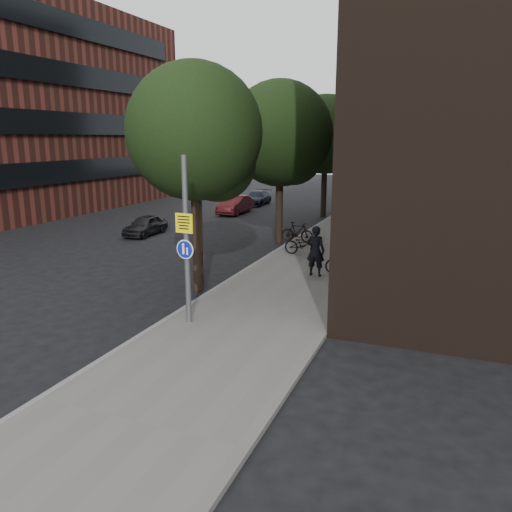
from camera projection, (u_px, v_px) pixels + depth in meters
The scene contains 15 objects.
ground at pixel (207, 353), 12.17m from camera, with size 120.00×120.00×0.00m, color black.
sidewalk at pixel (320, 260), 21.12m from camera, with size 4.50×60.00×0.12m, color #615E59.
curb_edge at pixel (270, 255), 21.92m from camera, with size 0.15×60.00×0.13m, color slate.
street_tree_near at pixel (199, 138), 16.09m from camera, with size 4.40×4.40×7.50m.
street_tree_mid at pixel (282, 138), 23.78m from camera, with size 5.00×5.00×7.80m.
street_tree_far at pixel (327, 137), 31.92m from camera, with size 5.00×5.00×7.80m.
signpost at pixel (187, 241), 13.38m from camera, with size 0.53×0.15×4.56m.
pedestrian at pixel (316, 251), 18.32m from camera, with size 0.68×0.45×1.88m, color black.
parked_bike_facade_near at pixel (349, 263), 18.54m from camera, with size 0.61×1.74×0.92m, color black.
parked_bike_facade_far at pixel (360, 253), 19.93m from camera, with size 0.45×1.60×0.96m, color black.
parked_bike_curb_near at pixel (304, 245), 21.58m from camera, with size 0.63×1.81×0.95m, color black.
parked_bike_curb_far at pixel (297, 232), 24.34m from camera, with size 0.46×1.64×0.99m, color black.
parked_car_near at pixel (145, 225), 26.72m from camera, with size 1.26×3.12×1.06m, color black.
parked_car_mid at pixel (235, 205), 34.17m from camera, with size 1.31×3.76×1.24m, color #4F161A.
parked_car_far at pixel (257, 198), 38.82m from camera, with size 1.51×3.71×1.08m, color black.
Camera 1 is at (5.25, -10.06, 5.13)m, focal length 35.00 mm.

